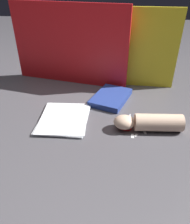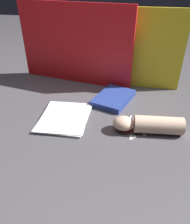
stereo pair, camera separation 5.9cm
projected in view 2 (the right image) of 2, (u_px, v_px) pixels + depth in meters
name	position (u px, v px, depth m)	size (l,w,h in m)	color
ground_plane	(91.00, 122.00, 1.08)	(6.00, 6.00, 0.00)	#4C494F
backdrop_panel_left	(74.00, 45.00, 1.36)	(0.74, 0.16, 0.49)	red
backdrop_panel_center	(132.00, 49.00, 1.31)	(0.61, 0.04, 0.47)	yellow
paper_stack	(64.00, 118.00, 1.09)	(0.25, 0.30, 0.02)	white
book_closed	(114.00, 98.00, 1.25)	(0.25, 0.30, 0.03)	navy
scissors	(127.00, 126.00, 1.04)	(0.11, 0.15, 0.01)	silver
hand_forearm	(149.00, 125.00, 0.99)	(0.32, 0.11, 0.08)	beige
paper_scrap_near	(135.00, 137.00, 0.98)	(0.02, 0.02, 0.00)	white
paper_scrap_mid	(131.00, 137.00, 0.97)	(0.01, 0.03, 0.00)	white
paper_scrap_far	(144.00, 134.00, 0.99)	(0.02, 0.03, 0.00)	white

